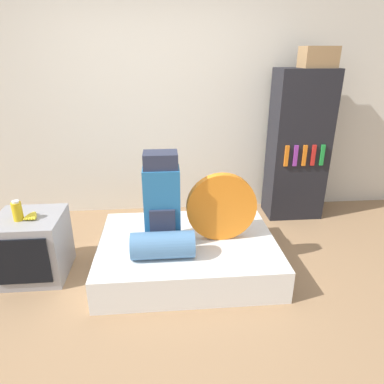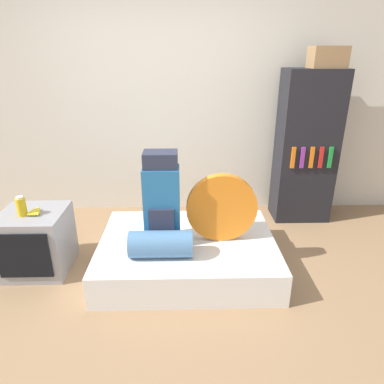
# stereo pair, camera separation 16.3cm
# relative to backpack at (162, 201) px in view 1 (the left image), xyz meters

# --- Properties ---
(ground_plane) EXTENTS (16.00, 16.00, 0.00)m
(ground_plane) POSITION_rel_backpack_xyz_m (-0.03, -0.43, -0.67)
(ground_plane) COLOR #997551
(wall_back) EXTENTS (8.00, 0.05, 2.60)m
(wall_back) POSITION_rel_backpack_xyz_m (-0.03, 1.35, 0.63)
(wall_back) COLOR silver
(wall_back) RESTS_ON ground_plane
(bed) EXTENTS (1.54, 1.16, 0.28)m
(bed) POSITION_rel_backpack_xyz_m (0.21, 0.03, -0.53)
(bed) COLOR white
(bed) RESTS_ON ground_plane
(backpack) EXTENTS (0.30, 0.24, 0.80)m
(backpack) POSITION_rel_backpack_xyz_m (0.00, 0.00, 0.00)
(backpack) COLOR #23669E
(backpack) RESTS_ON bed
(tent_bag) EXTENTS (0.61, 0.08, 0.61)m
(tent_bag) POSITION_rel_backpack_xyz_m (0.51, 0.02, -0.09)
(tent_bag) COLOR orange
(tent_bag) RESTS_ON bed
(sleeping_roll) EXTENTS (0.51, 0.22, 0.22)m
(sleeping_roll) POSITION_rel_backpack_xyz_m (-0.00, -0.24, -0.28)
(sleeping_roll) COLOR teal
(sleeping_roll) RESTS_ON bed
(television) EXTENTS (0.54, 0.53, 0.56)m
(television) POSITION_rel_backpack_xyz_m (-1.12, 0.03, -0.39)
(television) COLOR #939399
(television) RESTS_ON ground_plane
(canister) EXTENTS (0.08, 0.08, 0.17)m
(canister) POSITION_rel_backpack_xyz_m (-1.16, -0.02, -0.04)
(canister) COLOR gold
(canister) RESTS_ON television
(banana_bunch) EXTENTS (0.12, 0.15, 0.03)m
(banana_bunch) POSITION_rel_backpack_xyz_m (-1.07, 0.02, -0.10)
(banana_bunch) COLOR yellow
(banana_bunch) RESTS_ON television
(bookshelf) EXTENTS (0.62, 0.41, 1.67)m
(bookshelf) POSITION_rel_backpack_xyz_m (1.54, 1.04, 0.16)
(bookshelf) COLOR black
(bookshelf) RESTS_ON ground_plane
(cardboard_box) EXTENTS (0.34, 0.26, 0.21)m
(cardboard_box) POSITION_rel_backpack_xyz_m (1.63, 1.01, 1.10)
(cardboard_box) COLOR #99754C
(cardboard_box) RESTS_ON bookshelf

